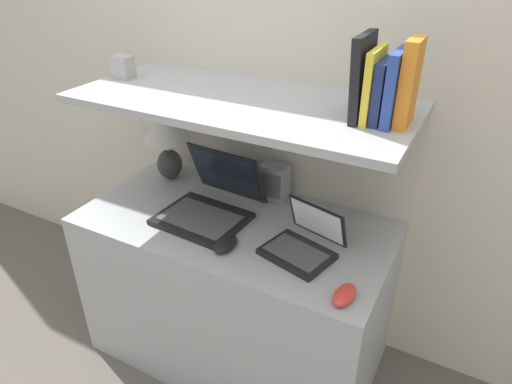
{
  "coord_description": "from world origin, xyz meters",
  "views": [
    {
      "loc": [
        0.78,
        -0.97,
        1.69
      ],
      "look_at": [
        0.1,
        0.31,
        0.87
      ],
      "focal_mm": 32.0,
      "sensor_mm": 36.0,
      "label": 1
    }
  ],
  "objects_px": {
    "second_mouse": "(345,295)",
    "book_black": "(363,77)",
    "book_yellow": "(374,85)",
    "router_box": "(275,182)",
    "laptop_large": "(210,204)",
    "book_navy": "(382,91)",
    "laptop_small": "(303,243)",
    "book_orange": "(409,84)",
    "computer_mouse": "(225,244)",
    "table_lamp": "(167,133)",
    "shelf_gadget": "(123,67)",
    "book_blue": "(395,88)"
  },
  "relations": [
    {
      "from": "book_yellow",
      "to": "shelf_gadget",
      "type": "height_order",
      "value": "book_yellow"
    },
    {
      "from": "router_box",
      "to": "book_blue",
      "type": "height_order",
      "value": "book_blue"
    },
    {
      "from": "computer_mouse",
      "to": "book_navy",
      "type": "relative_size",
      "value": 0.63
    },
    {
      "from": "book_yellow",
      "to": "router_box",
      "type": "bearing_deg",
      "value": 156.88
    },
    {
      "from": "laptop_small",
      "to": "computer_mouse",
      "type": "relative_size",
      "value": 2.37
    },
    {
      "from": "laptop_small",
      "to": "book_black",
      "type": "height_order",
      "value": "book_black"
    },
    {
      "from": "router_box",
      "to": "book_orange",
      "type": "height_order",
      "value": "book_orange"
    },
    {
      "from": "laptop_large",
      "to": "book_black",
      "type": "height_order",
      "value": "book_black"
    },
    {
      "from": "second_mouse",
      "to": "book_orange",
      "type": "bearing_deg",
      "value": 82.42
    },
    {
      "from": "book_orange",
      "to": "book_navy",
      "type": "distance_m",
      "value": 0.08
    },
    {
      "from": "laptop_large",
      "to": "book_black",
      "type": "bearing_deg",
      "value": 7.81
    },
    {
      "from": "computer_mouse",
      "to": "book_yellow",
      "type": "xyz_separation_m",
      "value": [
        0.4,
        0.24,
        0.57
      ]
    },
    {
      "from": "computer_mouse",
      "to": "book_yellow",
      "type": "distance_m",
      "value": 0.73
    },
    {
      "from": "book_navy",
      "to": "shelf_gadget",
      "type": "bearing_deg",
      "value": 180.0
    },
    {
      "from": "second_mouse",
      "to": "book_orange",
      "type": "relative_size",
      "value": 0.47
    },
    {
      "from": "router_box",
      "to": "book_navy",
      "type": "height_order",
      "value": "book_navy"
    },
    {
      "from": "laptop_large",
      "to": "book_orange",
      "type": "height_order",
      "value": "book_orange"
    },
    {
      "from": "laptop_large",
      "to": "laptop_small",
      "type": "relative_size",
      "value": 1.36
    },
    {
      "from": "shelf_gadget",
      "to": "book_blue",
      "type": "bearing_deg",
      "value": 0.0
    },
    {
      "from": "table_lamp",
      "to": "laptop_small",
      "type": "xyz_separation_m",
      "value": [
        0.76,
        -0.24,
        -0.18
      ]
    },
    {
      "from": "laptop_small",
      "to": "book_orange",
      "type": "relative_size",
      "value": 1.11
    },
    {
      "from": "book_black",
      "to": "shelf_gadget",
      "type": "bearing_deg",
      "value": 180.0
    },
    {
      "from": "book_blue",
      "to": "router_box",
      "type": "bearing_deg",
      "value": 159.8
    },
    {
      "from": "laptop_large",
      "to": "computer_mouse",
      "type": "bearing_deg",
      "value": -43.99
    },
    {
      "from": "second_mouse",
      "to": "router_box",
      "type": "xyz_separation_m",
      "value": [
        -0.46,
        0.46,
        0.06
      ]
    },
    {
      "from": "table_lamp",
      "to": "shelf_gadget",
      "type": "relative_size",
      "value": 3.86
    },
    {
      "from": "second_mouse",
      "to": "book_black",
      "type": "xyz_separation_m",
      "value": [
        -0.1,
        0.29,
        0.58
      ]
    },
    {
      "from": "laptop_large",
      "to": "book_navy",
      "type": "bearing_deg",
      "value": 6.99
    },
    {
      "from": "laptop_large",
      "to": "book_orange",
      "type": "xyz_separation_m",
      "value": [
        0.67,
        0.07,
        0.55
      ]
    },
    {
      "from": "router_box",
      "to": "book_navy",
      "type": "xyz_separation_m",
      "value": [
        0.43,
        -0.17,
        0.49
      ]
    },
    {
      "from": "router_box",
      "to": "book_navy",
      "type": "bearing_deg",
      "value": -21.74
    },
    {
      "from": "shelf_gadget",
      "to": "router_box",
      "type": "bearing_deg",
      "value": 15.98
    },
    {
      "from": "router_box",
      "to": "book_yellow",
      "type": "distance_m",
      "value": 0.67
    },
    {
      "from": "second_mouse",
      "to": "book_yellow",
      "type": "relative_size",
      "value": 0.55
    },
    {
      "from": "book_black",
      "to": "book_yellow",
      "type": "bearing_deg",
      "value": 0.0
    },
    {
      "from": "laptop_large",
      "to": "book_blue",
      "type": "height_order",
      "value": "book_blue"
    },
    {
      "from": "second_mouse",
      "to": "shelf_gadget",
      "type": "xyz_separation_m",
      "value": [
        -1.05,
        0.29,
        0.5
      ]
    },
    {
      "from": "second_mouse",
      "to": "book_navy",
      "type": "height_order",
      "value": "book_navy"
    },
    {
      "from": "laptop_small",
      "to": "shelf_gadget",
      "type": "height_order",
      "value": "shelf_gadget"
    },
    {
      "from": "book_navy",
      "to": "shelf_gadget",
      "type": "relative_size",
      "value": 2.14
    },
    {
      "from": "computer_mouse",
      "to": "book_orange",
      "type": "bearing_deg",
      "value": 25.4
    },
    {
      "from": "computer_mouse",
      "to": "laptop_small",
      "type": "bearing_deg",
      "value": 23.31
    },
    {
      "from": "table_lamp",
      "to": "shelf_gadget",
      "type": "height_order",
      "value": "shelf_gadget"
    },
    {
      "from": "laptop_small",
      "to": "book_orange",
      "type": "xyz_separation_m",
      "value": [
        0.24,
        0.13,
        0.57
      ]
    },
    {
      "from": "table_lamp",
      "to": "computer_mouse",
      "type": "bearing_deg",
      "value": -34.49
    },
    {
      "from": "second_mouse",
      "to": "book_blue",
      "type": "xyz_separation_m",
      "value": [
        0.0,
        0.29,
        0.57
      ]
    },
    {
      "from": "laptop_small",
      "to": "second_mouse",
      "type": "xyz_separation_m",
      "value": [
        0.21,
        -0.16,
        -0.02
      ]
    },
    {
      "from": "router_box",
      "to": "table_lamp",
      "type": "bearing_deg",
      "value": -173.15
    },
    {
      "from": "router_box",
      "to": "book_navy",
      "type": "relative_size",
      "value": 0.81
    },
    {
      "from": "book_blue",
      "to": "book_navy",
      "type": "xyz_separation_m",
      "value": [
        -0.04,
        0.0,
        -0.02
      ]
    }
  ]
}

